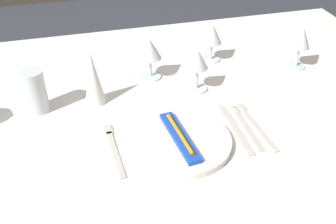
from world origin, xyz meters
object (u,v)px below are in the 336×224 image
dinner_plate (180,141)px  toothbrush_package (180,136)px  wine_glass_left (198,62)px  wine_glass_right (150,51)px  fork_outer (114,147)px  dinner_knife (236,130)px  spoon_dessert (252,121)px  drink_tumbler (36,94)px  wine_glass_centre (301,40)px  spoon_soup (243,121)px  wine_glass_far (212,36)px  napkin_folded (93,78)px

dinner_plate → toothbrush_package: bearing=-90.0°
wine_glass_left → wine_glass_right: (-0.12, 0.11, 0.00)m
dinner_plate → wine_glass_right: (0.00, 0.35, 0.09)m
fork_outer → dinner_knife: 0.34m
spoon_dessert → drink_tumbler: drink_tumbler is taller
wine_glass_centre → wine_glass_right: (-0.50, 0.06, -0.01)m
spoon_soup → spoon_dessert: size_ratio=0.92×
spoon_dessert → wine_glass_right: size_ratio=1.63×
toothbrush_package → drink_tumbler: bearing=144.7°
dinner_plate → drink_tumbler: bearing=144.7°
toothbrush_package → spoon_soup: 0.20m
dinner_plate → wine_glass_left: bearing=62.9°
toothbrush_package → wine_glass_far: size_ratio=1.57×
wine_glass_centre → napkin_folded: (-0.69, -0.04, -0.02)m
spoon_soup → wine_glass_centre: 0.40m
wine_glass_centre → fork_outer: bearing=-158.3°
dinner_plate → dinner_knife: bearing=5.6°
spoon_soup → spoon_dessert: bearing=-6.6°
toothbrush_package → fork_outer: bearing=170.8°
dinner_plate → fork_outer: size_ratio=1.26×
dinner_plate → wine_glass_centre: bearing=30.4°
drink_tumbler → napkin_folded: size_ratio=0.77×
wine_glass_right → drink_tumbler: (-0.36, -0.10, -0.04)m
dinner_plate → drink_tumbler: (-0.36, 0.25, 0.05)m
spoon_soup → spoon_dessert: 0.03m
fork_outer → wine_glass_right: 0.38m
wine_glass_centre → napkin_folded: size_ratio=0.87×
wine_glass_centre → napkin_folded: 0.69m
wine_glass_centre → napkin_folded: bearing=-176.5°
dinner_plate → spoon_dessert: size_ratio=1.19×
fork_outer → drink_tumbler: 0.30m
toothbrush_package → wine_glass_centre: (0.50, 0.29, 0.08)m
toothbrush_package → wine_glass_right: bearing=89.9°
dinner_plate → dinner_knife: dinner_plate is taller
wine_glass_far → drink_tumbler: bearing=-164.4°
wine_glass_left → drink_tumbler: 0.48m
wine_glass_right → fork_outer: bearing=-117.6°
fork_outer → spoon_dessert: (0.39, 0.02, -0.00)m
toothbrush_package → napkin_folded: bearing=127.1°
wine_glass_right → napkin_folded: bearing=-152.0°
fork_outer → wine_glass_right: size_ratio=1.55×
toothbrush_package → wine_glass_right: size_ratio=1.53×
spoon_soup → wine_glass_left: wine_glass_left is taller
fork_outer → wine_glass_left: size_ratio=1.55×
toothbrush_package → spoon_dessert: size_ratio=0.93×
spoon_soup → wine_glass_centre: wine_glass_centre is taller
wine_glass_centre → wine_glass_far: 0.29m
fork_outer → spoon_dessert: spoon_dessert is taller
wine_glass_right → wine_glass_far: size_ratio=1.03×
toothbrush_package → wine_glass_centre: 0.58m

